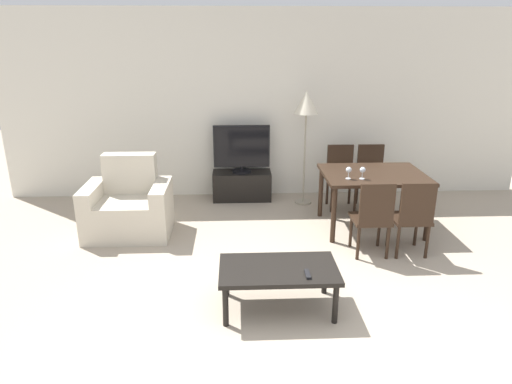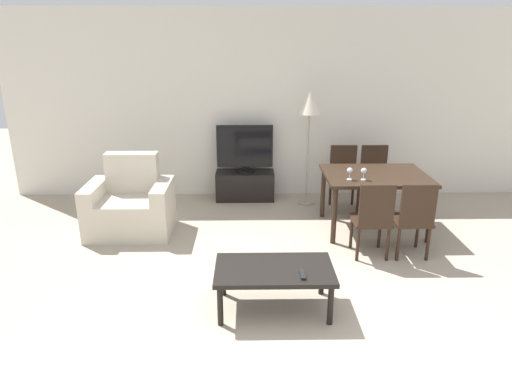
% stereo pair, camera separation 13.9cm
% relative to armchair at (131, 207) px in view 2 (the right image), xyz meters
% --- Properties ---
extents(ground_plane, '(18.00, 18.00, 0.00)m').
position_rel_armchair_xyz_m(ground_plane, '(1.78, -2.24, -0.33)').
color(ground_plane, tan).
extents(wall_back, '(7.71, 0.06, 2.70)m').
position_rel_armchair_xyz_m(wall_back, '(1.78, 1.44, 1.02)').
color(wall_back, silver).
rests_on(wall_back, ground_plane).
extents(armchair, '(1.00, 0.75, 0.95)m').
position_rel_armchair_xyz_m(armchair, '(0.00, 0.00, 0.00)').
color(armchair, beige).
rests_on(armchair, ground_plane).
extents(tv_stand, '(0.85, 0.38, 0.42)m').
position_rel_armchair_xyz_m(tv_stand, '(1.40, 1.18, -0.12)').
color(tv_stand, black).
rests_on(tv_stand, ground_plane).
extents(tv, '(0.81, 0.28, 0.69)m').
position_rel_armchair_xyz_m(tv, '(1.40, 1.18, 0.44)').
color(tv, black).
rests_on(tv, tv_stand).
extents(coffee_table, '(1.03, 0.59, 0.41)m').
position_rel_armchair_xyz_m(coffee_table, '(1.67, -1.74, 0.03)').
color(coffee_table, black).
rests_on(coffee_table, ground_plane).
extents(dining_table, '(1.24, 0.96, 0.72)m').
position_rel_armchair_xyz_m(dining_table, '(3.00, 0.03, 0.31)').
color(dining_table, black).
rests_on(dining_table, ground_plane).
extents(dining_chair_near, '(0.40, 0.40, 0.87)m').
position_rel_armchair_xyz_m(dining_chair_near, '(2.78, -0.75, 0.15)').
color(dining_chair_near, black).
rests_on(dining_chair_near, ground_plane).
extents(dining_chair_far, '(0.40, 0.40, 0.87)m').
position_rel_armchair_xyz_m(dining_chair_far, '(3.22, 0.82, 0.15)').
color(dining_chair_far, black).
rests_on(dining_chair_far, ground_plane).
extents(dining_chair_near_right, '(0.40, 0.40, 0.87)m').
position_rel_armchair_xyz_m(dining_chair_near_right, '(3.22, -0.75, 0.15)').
color(dining_chair_near_right, black).
rests_on(dining_chair_near_right, ground_plane).
extents(dining_chair_far_left, '(0.40, 0.40, 0.87)m').
position_rel_armchair_xyz_m(dining_chair_far_left, '(2.78, 0.82, 0.15)').
color(dining_chair_far_left, black).
rests_on(dining_chair_far_left, ground_plane).
extents(floor_lamp, '(0.33, 0.33, 1.61)m').
position_rel_armchair_xyz_m(floor_lamp, '(2.29, 0.97, 1.06)').
color(floor_lamp, gray).
rests_on(floor_lamp, ground_plane).
extents(remote_primary, '(0.04, 0.15, 0.02)m').
position_rel_armchair_xyz_m(remote_primary, '(1.90, -1.88, 0.09)').
color(remote_primary, black).
rests_on(remote_primary, coffee_table).
extents(wine_glass_left, '(0.07, 0.07, 0.15)m').
position_rel_armchair_xyz_m(wine_glass_left, '(2.79, -0.21, 0.50)').
color(wine_glass_left, silver).
rests_on(wine_glass_left, dining_table).
extents(wine_glass_center, '(0.07, 0.07, 0.15)m').
position_rel_armchair_xyz_m(wine_glass_center, '(2.63, -0.20, 0.50)').
color(wine_glass_center, silver).
rests_on(wine_glass_center, dining_table).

